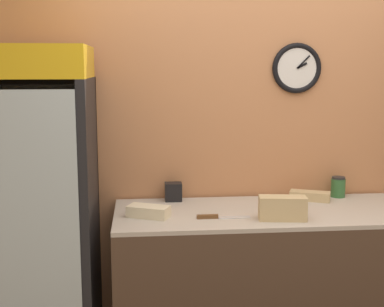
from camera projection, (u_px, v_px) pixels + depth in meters
wall_back at (253, 127)px, 3.61m from camera, size 5.20×0.09×2.70m
prep_counter at (264, 278)px, 3.36m from camera, size 1.85×0.73×0.88m
beverage_cooler at (38, 191)px, 3.18m from camera, size 0.66×0.71×1.87m
sandwich_stack_bottom at (282, 214)px, 3.08m from camera, size 0.28×0.14×0.07m
sandwich_stack_middle at (283, 202)px, 3.07m from camera, size 0.28×0.15×0.07m
sandwich_flat_left at (310, 196)px, 3.52m from camera, size 0.27×0.19×0.06m
sandwich_flat_right at (149, 211)px, 3.14m from camera, size 0.27×0.20×0.07m
chefs_knife at (216, 217)px, 3.11m from camera, size 0.31×0.04×0.02m
condiment_jar at (338, 187)px, 3.61m from camera, size 0.10×0.10×0.14m
napkin_dispenser at (173, 192)px, 3.51m from camera, size 0.11×0.09×0.12m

